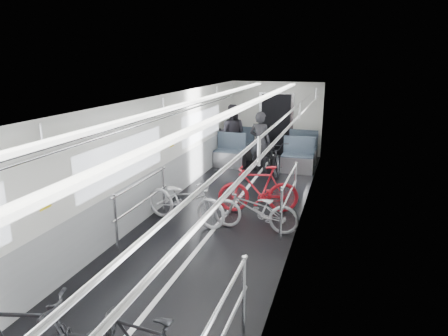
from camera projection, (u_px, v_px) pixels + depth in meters
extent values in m
cube|color=black|center=(203.00, 242.00, 7.04)|extent=(3.00, 14.00, 0.01)
cube|color=white|center=(201.00, 106.00, 6.40)|extent=(3.00, 14.00, 0.02)
cube|color=silver|center=(124.00, 170.00, 7.15)|extent=(0.02, 14.00, 2.40)
cube|color=silver|center=(291.00, 186.00, 6.29)|extent=(0.02, 14.00, 2.40)
cube|color=silver|center=(276.00, 119.00, 13.15)|extent=(3.00, 0.02, 2.40)
cube|color=white|center=(203.00, 242.00, 7.04)|extent=(0.08, 13.80, 0.01)
cube|color=gray|center=(128.00, 210.00, 7.34)|extent=(0.01, 13.90, 0.90)
cube|color=gray|center=(287.00, 229.00, 6.50)|extent=(0.01, 13.90, 0.90)
cube|color=white|center=(124.00, 160.00, 7.09)|extent=(0.01, 10.80, 0.75)
cube|color=white|center=(290.00, 173.00, 6.24)|extent=(0.01, 10.80, 0.75)
cube|color=white|center=(170.00, 109.00, 6.57)|extent=(0.14, 13.40, 0.05)
cube|color=white|center=(234.00, 111.00, 6.25)|extent=(0.14, 13.40, 0.05)
cube|color=black|center=(275.00, 125.00, 13.15)|extent=(0.95, 0.10, 2.00)
imported|color=#BAB9BE|center=(185.00, 200.00, 7.77)|extent=(1.91, 1.01, 0.95)
imported|color=#9C9DA1|center=(255.00, 209.00, 7.41)|extent=(1.65, 0.60, 0.86)
imported|color=#A6141D|center=(258.00, 189.00, 8.30)|extent=(1.75, 0.89, 1.01)
imported|color=black|center=(274.00, 156.00, 11.23)|extent=(1.21, 1.91, 0.95)
imported|color=black|center=(260.00, 142.00, 11.24)|extent=(0.69, 0.52, 1.71)
imported|color=#2E2B33|center=(232.00, 133.00, 12.29)|extent=(0.93, 0.76, 1.78)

